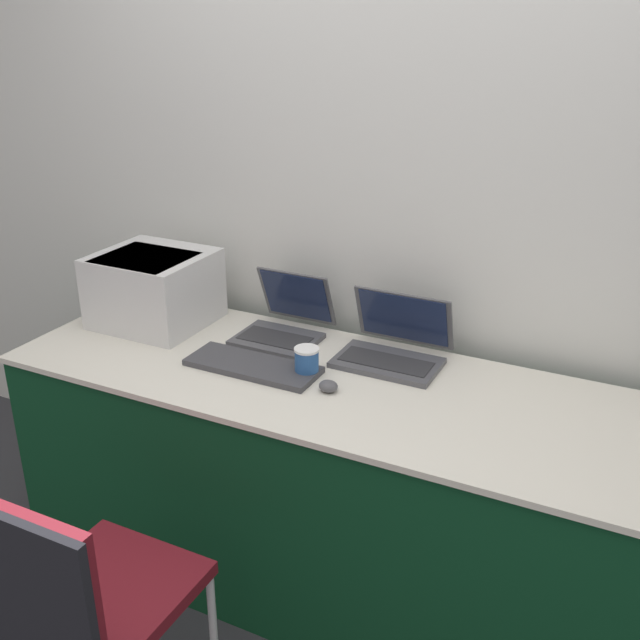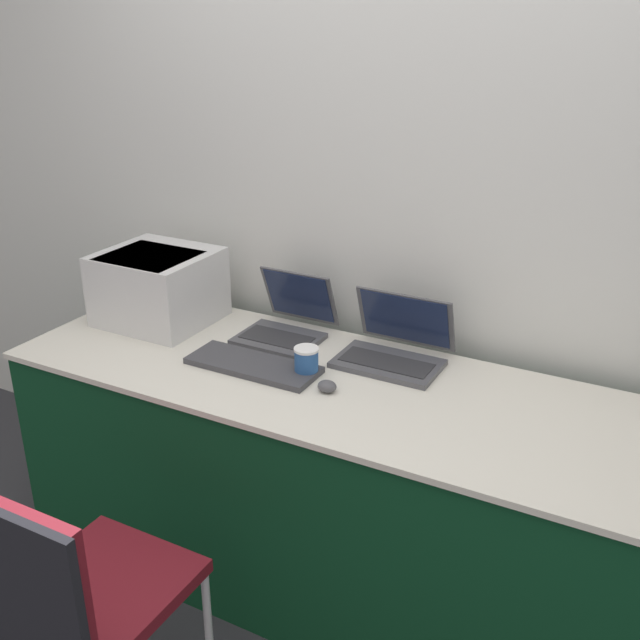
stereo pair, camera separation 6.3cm
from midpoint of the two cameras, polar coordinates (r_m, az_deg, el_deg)
The scene contains 9 objects.
wall_back at distance 2.58m, azimuth 7.28°, elevation 9.47°, with size 8.00×0.05×2.60m.
table at distance 2.57m, azimuth 2.41°, elevation -12.67°, with size 2.24×0.72×0.80m.
printer at distance 2.82m, azimuth -11.63°, elevation 2.67°, with size 0.39×0.36×0.26m.
laptop_left at distance 2.66m, azimuth -1.91°, elevation -0.22°, with size 0.28×0.31×0.22m.
laptop_right at distance 2.50m, azimuth 6.40°, elevation -2.05°, with size 0.34×0.29×0.22m.
external_keyboard at distance 2.45m, azimuth -4.37°, elevation -3.46°, with size 0.44×0.17×0.02m.
coffee_cup at distance 2.38m, azimuth -0.28°, elevation -3.21°, with size 0.08×0.08×0.10m.
mouse at distance 2.30m, azimuth 1.33°, elevation -5.08°, with size 0.06×0.05×0.04m.
chair at distance 2.06m, azimuth -18.34°, elevation -19.08°, with size 0.43×0.48×0.88m.
Camera 2 is at (0.92, -1.53, 1.89)m, focal length 42.00 mm.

